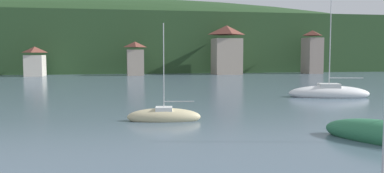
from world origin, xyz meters
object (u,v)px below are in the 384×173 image
shore_building_central (227,51)px  sailboat_far_2 (329,93)px  shore_building_eastcentral (312,53)px  shore_building_west (35,62)px  shore_building_westcentral (135,59)px  sailboat_mid_1 (164,116)px

shore_building_central → sailboat_far_2: bearing=-92.9°
shore_building_eastcentral → sailboat_far_2: 53.87m
shore_building_west → sailboat_far_2: (38.51, -48.95, -2.51)m
shore_building_west → shore_building_central: (40.98, 0.23, 2.36)m
shore_building_west → shore_building_westcentral: size_ratio=0.84×
shore_building_west → shore_building_westcentral: (20.49, -0.40, 0.54)m
shore_building_central → sailboat_mid_1: (-21.52, -61.04, -5.00)m
shore_building_central → shore_building_west: bearing=-179.7°
shore_building_eastcentral → sailboat_mid_1: (-42.01, -60.39, -4.57)m
shore_building_eastcentral → shore_building_central: bearing=178.2°
sailboat_mid_1 → sailboat_far_2: (19.05, 11.86, 0.14)m
shore_building_westcentral → sailboat_mid_1: 60.50m
shore_building_central → shore_building_westcentral: bearing=-178.2°
shore_building_eastcentral → sailboat_far_2: bearing=-115.3°
shore_building_west → shore_building_eastcentral: bearing=-0.4°
shore_building_westcentral → sailboat_far_2: (18.02, -48.54, -3.05)m
shore_building_west → shore_building_eastcentral: (61.47, -0.42, 1.92)m
shore_building_west → shore_building_central: size_ratio=0.56×
shore_building_westcentral → sailboat_far_2: sailboat_far_2 is taller
shore_building_central → shore_building_eastcentral: size_ratio=1.09×
shore_building_westcentral → shore_building_central: bearing=1.8°
shore_building_central → shore_building_eastcentral: shore_building_central is taller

